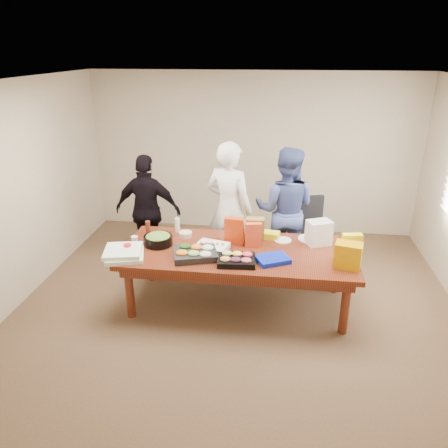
# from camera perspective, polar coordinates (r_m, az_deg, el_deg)

# --- Properties ---
(floor) EXTENTS (5.50, 5.00, 0.02)m
(floor) POSITION_cam_1_polar(r_m,az_deg,el_deg) (5.60, 1.82, -10.52)
(floor) COLOR #47301E
(floor) RESTS_ON ground
(ceiling) EXTENTS (5.50, 5.00, 0.02)m
(ceiling) POSITION_cam_1_polar(r_m,az_deg,el_deg) (4.71, 2.24, 18.46)
(ceiling) COLOR white
(ceiling) RESTS_ON wall_back
(wall_back) EXTENTS (5.50, 0.04, 2.70)m
(wall_back) POSITION_cam_1_polar(r_m,az_deg,el_deg) (7.39, 3.89, 9.20)
(wall_back) COLOR beige
(wall_back) RESTS_ON floor
(wall_front) EXTENTS (5.50, 0.04, 2.70)m
(wall_front) POSITION_cam_1_polar(r_m,az_deg,el_deg) (2.79, -3.09, -14.80)
(wall_front) COLOR beige
(wall_front) RESTS_ON floor
(wall_left) EXTENTS (0.04, 5.00, 2.70)m
(wall_left) POSITION_cam_1_polar(r_m,az_deg,el_deg) (5.90, -25.67, 3.58)
(wall_left) COLOR beige
(wall_left) RESTS_ON floor
(conference_table) EXTENTS (2.80, 1.20, 0.75)m
(conference_table) POSITION_cam_1_polar(r_m,az_deg,el_deg) (5.40, 1.87, -7.09)
(conference_table) COLOR #4C1C0F
(conference_table) RESTS_ON floor
(office_chair) EXTENTS (0.66, 0.66, 1.06)m
(office_chair) POSITION_cam_1_polar(r_m,az_deg,el_deg) (6.15, 10.86, -2.05)
(office_chair) COLOR black
(office_chair) RESTS_ON floor
(person_center) EXTENTS (0.82, 0.69, 1.90)m
(person_center) POSITION_cam_1_polar(r_m,az_deg,el_deg) (5.97, 0.69, 1.99)
(person_center) COLOR white
(person_center) RESTS_ON floor
(person_right) EXTENTS (0.96, 0.80, 1.81)m
(person_right) POSITION_cam_1_polar(r_m,az_deg,el_deg) (6.12, 8.09, 1.80)
(person_right) COLOR #3E4C87
(person_right) RESTS_ON floor
(person_left) EXTENTS (0.98, 0.44, 1.65)m
(person_left) POSITION_cam_1_polar(r_m,az_deg,el_deg) (6.36, -10.05, 1.77)
(person_left) COLOR black
(person_left) RESTS_ON floor
(veggie_tray) EXTENTS (0.59, 0.52, 0.08)m
(veggie_tray) POSITION_cam_1_polar(r_m,az_deg,el_deg) (5.06, -3.85, -3.99)
(veggie_tray) COLOR black
(veggie_tray) RESTS_ON conference_table
(fruit_tray) EXTENTS (0.45, 0.36, 0.07)m
(fruit_tray) POSITION_cam_1_polar(r_m,az_deg,el_deg) (4.92, 1.66, -4.81)
(fruit_tray) COLOR black
(fruit_tray) RESTS_ON conference_table
(sheet_cake) EXTENTS (0.44, 0.37, 0.07)m
(sheet_cake) POSITION_cam_1_polar(r_m,az_deg,el_deg) (5.24, -1.60, -3.05)
(sheet_cake) COLOR white
(sheet_cake) RESTS_ON conference_table
(salad_bowl) EXTENTS (0.37, 0.37, 0.12)m
(salad_bowl) POSITION_cam_1_polar(r_m,az_deg,el_deg) (5.41, -8.72, -2.14)
(salad_bowl) COLOR black
(salad_bowl) RESTS_ON conference_table
(chip_bag_blue) EXTENTS (0.44, 0.40, 0.05)m
(chip_bag_blue) POSITION_cam_1_polar(r_m,az_deg,el_deg) (4.98, 6.46, -4.67)
(chip_bag_blue) COLOR #0B20B0
(chip_bag_blue) RESTS_ON conference_table
(chip_bag_red) EXTENTS (0.24, 0.12, 0.34)m
(chip_bag_red) POSITION_cam_1_polar(r_m,az_deg,el_deg) (5.33, 1.36, -0.94)
(chip_bag_red) COLOR red
(chip_bag_red) RESTS_ON conference_table
(chip_bag_yellow) EXTENTS (0.23, 0.12, 0.33)m
(chip_bag_yellow) POSITION_cam_1_polar(r_m,az_deg,el_deg) (5.12, 16.49, -3.01)
(chip_bag_yellow) COLOR #FFF412
(chip_bag_yellow) RESTS_ON conference_table
(chip_bag_orange) EXTENTS (0.21, 0.12, 0.31)m
(chip_bag_orange) POSITION_cam_1_polar(r_m,az_deg,el_deg) (5.28, 3.90, -1.45)
(chip_bag_orange) COLOR #DE4822
(chip_bag_orange) RESTS_ON conference_table
(mayo_jar) EXTENTS (0.10, 0.10, 0.15)m
(mayo_jar) POSITION_cam_1_polar(r_m,az_deg,el_deg) (5.45, 1.42, -1.53)
(mayo_jar) COLOR white
(mayo_jar) RESTS_ON conference_table
(mustard_bottle) EXTENTS (0.07, 0.07, 0.19)m
(mustard_bottle) POSITION_cam_1_polar(r_m,az_deg,el_deg) (5.47, 0.44, -1.20)
(mustard_bottle) COLOR yellow
(mustard_bottle) RESTS_ON conference_table
(dressing_bottle) EXTENTS (0.06, 0.06, 0.20)m
(dressing_bottle) POSITION_cam_1_polar(r_m,az_deg,el_deg) (5.69, -10.05, -0.56)
(dressing_bottle) COLOR #5E2613
(dressing_bottle) RESTS_ON conference_table
(ranch_bottle) EXTENTS (0.07, 0.07, 0.19)m
(ranch_bottle) POSITION_cam_1_polar(r_m,az_deg,el_deg) (5.74, -6.21, -0.14)
(ranch_bottle) COLOR silver
(ranch_bottle) RESTS_ON conference_table
(banana_bunch) EXTENTS (0.28, 0.19, 0.09)m
(banana_bunch) POSITION_cam_1_polar(r_m,az_deg,el_deg) (5.56, 5.99, -1.46)
(banana_bunch) COLOR #F3F91E
(banana_bunch) RESTS_ON conference_table
(bread_loaf) EXTENTS (0.27, 0.13, 0.11)m
(bread_loaf) POSITION_cam_1_polar(r_m,az_deg,el_deg) (5.52, 2.86, -1.45)
(bread_loaf) COLOR #9C613C
(bread_loaf) RESTS_ON conference_table
(kraft_bag) EXTENTS (0.24, 0.15, 0.30)m
(kraft_bag) POSITION_cam_1_polar(r_m,az_deg,el_deg) (5.44, 4.13, -0.73)
(kraft_bag) COLOR olive
(kraft_bag) RESTS_ON conference_table
(red_cup) EXTENTS (0.11, 0.11, 0.12)m
(red_cup) POSITION_cam_1_polar(r_m,az_deg,el_deg) (5.25, -12.65, -3.25)
(red_cup) COLOR red
(red_cup) RESTS_ON conference_table
(clear_cup_a) EXTENTS (0.09, 0.09, 0.10)m
(clear_cup_a) POSITION_cam_1_polar(r_m,az_deg,el_deg) (5.26, -12.59, -3.27)
(clear_cup_a) COLOR white
(clear_cup_a) RESTS_ON conference_table
(clear_cup_b) EXTENTS (0.10, 0.10, 0.11)m
(clear_cup_b) POSITION_cam_1_polar(r_m,az_deg,el_deg) (5.46, -11.78, -2.16)
(clear_cup_b) COLOR white
(clear_cup_b) RESTS_ON conference_table
(pizza_box_lower) EXTENTS (0.52, 0.52, 0.05)m
(pizza_box_lower) POSITION_cam_1_polar(r_m,az_deg,el_deg) (5.18, -12.99, -4.09)
(pizza_box_lower) COLOR silver
(pizza_box_lower) RESTS_ON conference_table
(pizza_box_upper) EXTENTS (0.50, 0.50, 0.05)m
(pizza_box_upper) POSITION_cam_1_polar(r_m,az_deg,el_deg) (5.18, -13.25, -3.51)
(pizza_box_upper) COLOR white
(pizza_box_upper) RESTS_ON pizza_box_lower
(plate_a) EXTENTS (0.32, 0.32, 0.02)m
(plate_a) POSITION_cam_1_polar(r_m,az_deg,el_deg) (5.62, 11.26, -1.94)
(plate_a) COLOR white
(plate_a) RESTS_ON conference_table
(plate_b) EXTENTS (0.23, 0.23, 0.01)m
(plate_b) POSITION_cam_1_polar(r_m,az_deg,el_deg) (5.52, 7.77, -2.15)
(plate_b) COLOR silver
(plate_b) RESTS_ON conference_table
(dip_bowl_a) EXTENTS (0.15, 0.15, 0.05)m
(dip_bowl_a) POSITION_cam_1_polar(r_m,az_deg,el_deg) (5.58, 4.83, -1.52)
(dip_bowl_a) COLOR beige
(dip_bowl_a) RESTS_ON conference_table
(dip_bowl_b) EXTENTS (0.18, 0.18, 0.07)m
(dip_bowl_b) POSITION_cam_1_polar(r_m,az_deg,el_deg) (5.60, -5.11, -1.37)
(dip_bowl_b) COLOR beige
(dip_bowl_b) RESTS_ON conference_table
(grocery_bag_white) EXTENTS (0.34, 0.30, 0.31)m
(grocery_bag_white) POSITION_cam_1_polar(r_m,az_deg,el_deg) (5.46, 12.47, -1.12)
(grocery_bag_white) COLOR white
(grocery_bag_white) RESTS_ON conference_table
(grocery_bag_yellow) EXTENTS (0.33, 0.26, 0.29)m
(grocery_bag_yellow) POSITION_cam_1_polar(r_m,az_deg,el_deg) (4.98, 16.12, -4.00)
(grocery_bag_yellow) COLOR #DA9300
(grocery_bag_yellow) RESTS_ON conference_table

